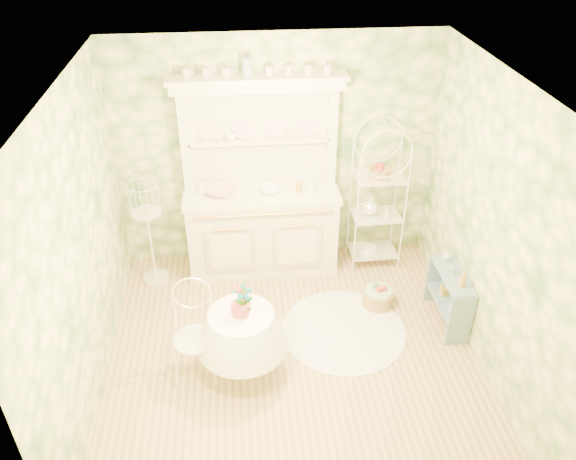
{
  "coord_description": "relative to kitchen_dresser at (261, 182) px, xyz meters",
  "views": [
    {
      "loc": [
        -0.44,
        -3.99,
        4.06
      ],
      "look_at": [
        0.0,
        0.5,
        1.15
      ],
      "focal_mm": 35.0,
      "sensor_mm": 36.0,
      "label": 1
    }
  ],
  "objects": [
    {
      "name": "bakers_rack",
      "position": [
        1.33,
        -0.03,
        -0.21
      ],
      "size": [
        0.59,
        0.42,
        1.86
      ],
      "primitive_type": "cube",
      "rotation": [
        0.0,
        0.0,
        0.02
      ],
      "color": "white",
      "rests_on": "floor"
    },
    {
      "name": "ceiling",
      "position": [
        0.2,
        -1.52,
        1.56
      ],
      "size": [
        3.6,
        3.6,
        0.0
      ],
      "primitive_type": "plane",
      "color": "white",
      "rests_on": "floor"
    },
    {
      "name": "cafe_chair",
      "position": [
        -0.72,
        -1.69,
        -0.71
      ],
      "size": [
        0.4,
        0.4,
        0.87
      ],
      "primitive_type": "cube",
      "rotation": [
        0.0,
        0.0,
        0.01
      ],
      "color": "white",
      "rests_on": "floor"
    },
    {
      "name": "lace_rug",
      "position": [
        0.76,
        -1.23,
        -1.14
      ],
      "size": [
        1.64,
        1.64,
        0.01
      ],
      "primitive_type": "cylinder",
      "rotation": [
        0.0,
        0.0,
        0.32
      ],
      "color": "white",
      "rests_on": "floor"
    },
    {
      "name": "wall_back",
      "position": [
        0.2,
        0.28,
        0.21
      ],
      "size": [
        3.6,
        3.6,
        0.0
      ],
      "primitive_type": "plane",
      "color": "#F6EFB2",
      "rests_on": "floor"
    },
    {
      "name": "round_table",
      "position": [
        -0.29,
        -1.69,
        -0.76
      ],
      "size": [
        0.91,
        0.91,
        0.77
      ],
      "primitive_type": "cylinder",
      "rotation": [
        0.0,
        0.0,
        -0.35
      ],
      "color": "white",
      "rests_on": "floor"
    },
    {
      "name": "potted_geranium",
      "position": [
        -0.26,
        -1.7,
        -0.3
      ],
      "size": [
        0.19,
        0.14,
        0.33
      ],
      "primitive_type": "imported",
      "rotation": [
        0.0,
        0.0,
        0.16
      ],
      "color": "#3F7238",
      "rests_on": "round_table"
    },
    {
      "name": "bottle_blue",
      "position": [
        1.84,
        -1.17,
        -0.49
      ],
      "size": [
        0.07,
        0.07,
        0.11
      ],
      "primitive_type": "imported",
      "rotation": [
        0.0,
        0.0,
        -0.35
      ],
      "color": "#7EA7C5",
      "rests_on": "side_shelf"
    },
    {
      "name": "bowl_white",
      "position": [
        0.1,
        -0.0,
        -0.13
      ],
      "size": [
        0.27,
        0.27,
        0.08
      ],
      "primitive_type": "imported",
      "rotation": [
        0.0,
        0.0,
        -0.12
      ],
      "color": "white",
      "rests_on": "kitchen_dresser"
    },
    {
      "name": "bottle_amber",
      "position": [
        1.88,
        -1.37,
        -0.46
      ],
      "size": [
        0.08,
        0.08,
        0.17
      ],
      "primitive_type": "imported",
      "rotation": [
        0.0,
        0.0,
        0.32
      ],
      "color": "#AF832C",
      "rests_on": "side_shelf"
    },
    {
      "name": "wall_right",
      "position": [
        2.0,
        -1.52,
        0.21
      ],
      "size": [
        3.6,
        3.6,
        0.0
      ],
      "primitive_type": "plane",
      "color": "#F6EFB2",
      "rests_on": "floor"
    },
    {
      "name": "birdcage_stand",
      "position": [
        -1.27,
        -0.15,
        -0.42
      ],
      "size": [
        0.38,
        0.38,
        1.45
      ],
      "primitive_type": "cube",
      "rotation": [
        0.0,
        0.0,
        0.11
      ],
      "color": "white",
      "rests_on": "floor"
    },
    {
      "name": "wall_front",
      "position": [
        0.2,
        -3.32,
        0.21
      ],
      "size": [
        3.6,
        3.6,
        0.0
      ],
      "primitive_type": "plane",
      "color": "#F6EFB2",
      "rests_on": "floor"
    },
    {
      "name": "floor",
      "position": [
        0.2,
        -1.52,
        -1.15
      ],
      "size": [
        3.6,
        3.6,
        0.0
      ],
      "primitive_type": "plane",
      "color": "tan",
      "rests_on": "ground"
    },
    {
      "name": "bowl_floral",
      "position": [
        -0.45,
        -0.01,
        -0.13
      ],
      "size": [
        0.4,
        0.4,
        0.08
      ],
      "primitive_type": "imported",
      "rotation": [
        0.0,
        0.0,
        -0.36
      ],
      "color": "white",
      "rests_on": "kitchen_dresser"
    },
    {
      "name": "cup_left",
      "position": [
        -0.31,
        0.16,
        0.47
      ],
      "size": [
        0.14,
        0.14,
        0.09
      ],
      "primitive_type": "imported",
      "rotation": [
        0.0,
        0.0,
        -0.23
      ],
      "color": "white",
      "rests_on": "kitchen_dresser"
    },
    {
      "name": "side_shelf",
      "position": [
        1.86,
        -1.18,
        -0.82
      ],
      "size": [
        0.38,
        0.78,
        0.64
      ],
      "primitive_type": "cube",
      "rotation": [
        0.0,
        0.0,
        0.14
      ],
      "color": "#6A899E",
      "rests_on": "floor"
    },
    {
      "name": "floor_basket",
      "position": [
        1.21,
        -0.85,
        -1.03
      ],
      "size": [
        0.39,
        0.39,
        0.23
      ],
      "primitive_type": "cylinder",
      "rotation": [
        0.0,
        0.0,
        0.1
      ],
      "color": "#AC8352",
      "rests_on": "floor"
    },
    {
      "name": "wall_left",
      "position": [
        -1.6,
        -1.52,
        0.21
      ],
      "size": [
        3.6,
        3.6,
        0.0
      ],
      "primitive_type": "plane",
      "color": "#F6EFB2",
      "rests_on": "floor"
    },
    {
      "name": "bottle_glass",
      "position": [
        1.88,
        -0.93,
        -0.5
      ],
      "size": [
        0.1,
        0.1,
        0.1
      ],
      "primitive_type": "imported",
      "rotation": [
        0.0,
        0.0,
        -0.39
      ],
      "color": "silver",
      "rests_on": "side_shelf"
    },
    {
      "name": "cup_right",
      "position": [
        0.35,
        0.16,
        0.47
      ],
      "size": [
        0.11,
        0.11,
        0.09
      ],
      "primitive_type": "imported",
      "rotation": [
        0.0,
        0.0,
        -0.14
      ],
      "color": "white",
      "rests_on": "kitchen_dresser"
    },
    {
      "name": "kitchen_dresser",
      "position": [
        0.0,
        0.0,
        0.0
      ],
      "size": [
        1.87,
        0.61,
        2.29
      ],
      "primitive_type": "cube",
      "color": "white",
      "rests_on": "floor"
    }
  ]
}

